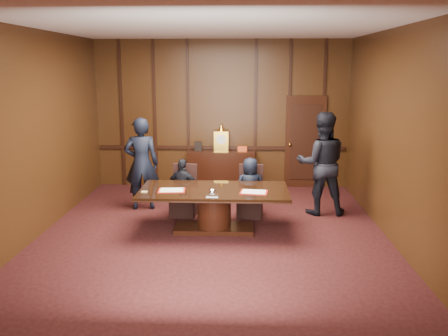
# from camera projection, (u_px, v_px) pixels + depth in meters

# --- Properties ---
(room) EXTENTS (7.00, 7.04, 3.50)m
(room) POSITION_uv_depth(u_px,v_px,m) (217.00, 136.00, 8.01)
(room) COLOR black
(room) RESTS_ON ground
(sideboard) EXTENTS (1.60, 0.45, 1.54)m
(sideboard) POSITION_uv_depth(u_px,v_px,m) (221.00, 168.00, 11.32)
(sideboard) COLOR black
(sideboard) RESTS_ON ground
(conference_table) EXTENTS (2.62, 1.32, 0.76)m
(conference_table) POSITION_uv_depth(u_px,v_px,m) (214.00, 203.00, 8.37)
(conference_table) COLOR black
(conference_table) RESTS_ON ground
(folder_left) EXTENTS (0.49, 0.37, 0.02)m
(folder_left) POSITION_uv_depth(u_px,v_px,m) (172.00, 190.00, 8.21)
(folder_left) COLOR #B01910
(folder_left) RESTS_ON conference_table
(folder_right) EXTENTS (0.50, 0.39, 0.02)m
(folder_right) POSITION_uv_depth(u_px,v_px,m) (254.00, 192.00, 8.10)
(folder_right) COLOR #B01910
(folder_right) RESTS_ON conference_table
(inkstand) EXTENTS (0.20, 0.14, 0.12)m
(inkstand) POSITION_uv_depth(u_px,v_px,m) (212.00, 193.00, 7.87)
(inkstand) COLOR white
(inkstand) RESTS_ON conference_table
(notepad) EXTENTS (0.11, 0.08, 0.01)m
(notepad) POSITION_uv_depth(u_px,v_px,m) (144.00, 192.00, 8.12)
(notepad) COLOR #D7C369
(notepad) RESTS_ON conference_table
(chair_left) EXTENTS (0.52, 0.52, 0.99)m
(chair_left) POSITION_uv_depth(u_px,v_px,m) (184.00, 201.00, 9.30)
(chair_left) COLOR black
(chair_left) RESTS_ON ground
(chair_right) EXTENTS (0.52, 0.52, 0.99)m
(chair_right) POSITION_uv_depth(u_px,v_px,m) (250.00, 201.00, 9.25)
(chair_right) COLOR black
(chair_right) RESTS_ON ground
(signatory_left) EXTENTS (0.72, 0.46, 1.14)m
(signatory_left) POSITION_uv_depth(u_px,v_px,m) (183.00, 188.00, 9.16)
(signatory_left) COLOR black
(signatory_left) RESTS_ON ground
(signatory_right) EXTENTS (0.63, 0.46, 1.18)m
(signatory_right) POSITION_uv_depth(u_px,v_px,m) (250.00, 188.00, 9.11)
(signatory_right) COLOR black
(signatory_right) RESTS_ON ground
(witness_left) EXTENTS (0.74, 0.54, 1.88)m
(witness_left) POSITION_uv_depth(u_px,v_px,m) (142.00, 164.00, 9.60)
(witness_left) COLOR black
(witness_left) RESTS_ON ground
(witness_right) EXTENTS (0.99, 0.77, 2.02)m
(witness_right) POSITION_uv_depth(u_px,v_px,m) (322.00, 164.00, 9.27)
(witness_right) COLOR black
(witness_right) RESTS_ON ground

